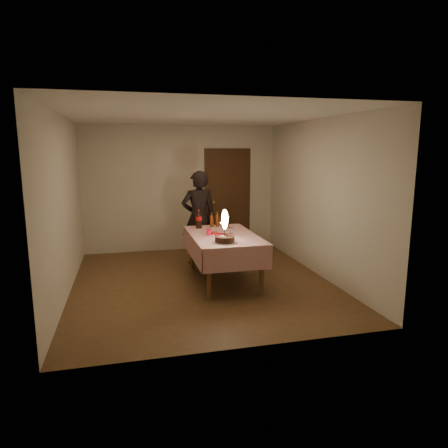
{
  "coord_description": "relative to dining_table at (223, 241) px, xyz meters",
  "views": [
    {
      "loc": [
        -1.13,
        -6.05,
        2.09
      ],
      "look_at": [
        0.35,
        -0.09,
        0.95
      ],
      "focal_mm": 32.0,
      "sensor_mm": 36.0,
      "label": 1
    }
  ],
  "objects": [
    {
      "name": "ground",
      "position": [
        -0.35,
        0.04,
        -0.67
      ],
      "size": [
        4.0,
        4.5,
        0.01
      ],
      "primitive_type": "cube",
      "color": "brown",
      "rests_on": "ground"
    },
    {
      "name": "room_shell",
      "position": [
        -0.31,
        0.12,
        0.99
      ],
      "size": [
        4.04,
        4.54,
        2.62
      ],
      "color": "beige",
      "rests_on": "ground"
    },
    {
      "name": "dining_table",
      "position": [
        0.0,
        0.0,
        0.0
      ],
      "size": [
        1.02,
        1.72,
        0.77
      ],
      "color": "brown",
      "rests_on": "ground"
    },
    {
      "name": "birthday_cake",
      "position": [
        -0.11,
        -0.54,
        0.22
      ],
      "size": [
        0.35,
        0.35,
        0.49
      ],
      "color": "white",
      "rests_on": "dining_table"
    },
    {
      "name": "red_plate",
      "position": [
        -0.04,
        -0.01,
        0.11
      ],
      "size": [
        0.22,
        0.22,
        0.01
      ],
      "primitive_type": "cylinder",
      "color": "red",
      "rests_on": "dining_table"
    },
    {
      "name": "red_cup",
      "position": [
        -0.24,
        -0.01,
        0.15
      ],
      "size": [
        0.08,
        0.08,
        0.1
      ],
      "primitive_type": "cylinder",
      "color": "#B60C28",
      "rests_on": "dining_table"
    },
    {
      "name": "clear_cup",
      "position": [
        0.14,
        0.05,
        0.15
      ],
      "size": [
        0.07,
        0.07,
        0.09
      ],
      "primitive_type": "cylinder",
      "color": "white",
      "rests_on": "dining_table"
    },
    {
      "name": "napkin_stack",
      "position": [
        -0.14,
        0.12,
        0.11
      ],
      "size": [
        0.15,
        0.15,
        0.02
      ],
      "primitive_type": "cube",
      "color": "#A31A12",
      "rests_on": "dining_table"
    },
    {
      "name": "cola_bottle",
      "position": [
        -0.28,
        0.61,
        0.26
      ],
      "size": [
        0.1,
        0.1,
        0.32
      ],
      "color": "black",
      "rests_on": "dining_table"
    },
    {
      "name": "amber_bottle_left",
      "position": [
        -0.04,
        0.67,
        0.22
      ],
      "size": [
        0.06,
        0.06,
        0.25
      ],
      "color": "#612A10",
      "rests_on": "dining_table"
    },
    {
      "name": "amber_bottle_right",
      "position": [
        0.21,
        0.56,
        0.22
      ],
      "size": [
        0.06,
        0.06,
        0.25
      ],
      "color": "#612A10",
      "rests_on": "dining_table"
    },
    {
      "name": "amber_bottle_mid",
      "position": [
        0.06,
        0.67,
        0.22
      ],
      "size": [
        0.06,
        0.06,
        0.25
      ],
      "color": "#612A10",
      "rests_on": "dining_table"
    },
    {
      "name": "photographer",
      "position": [
        -0.19,
        1.12,
        0.2
      ],
      "size": [
        0.64,
        0.46,
        1.73
      ],
      "color": "black",
      "rests_on": "ground"
    }
  ]
}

